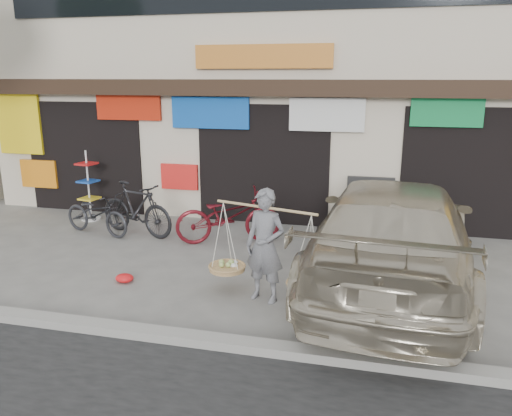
% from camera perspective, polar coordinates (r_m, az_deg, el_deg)
% --- Properties ---
extents(ground, '(70.00, 70.00, 0.00)m').
position_cam_1_polar(ground, '(8.44, -4.53, -8.21)').
color(ground, slate).
rests_on(ground, ground).
extents(kerb, '(70.00, 0.25, 0.12)m').
position_cam_1_polar(kerb, '(6.73, -9.94, -14.15)').
color(kerb, gray).
rests_on(kerb, ground).
extents(shophouse_block, '(14.00, 6.32, 7.00)m').
position_cam_1_polar(shophouse_block, '(14.00, 3.57, 15.45)').
color(shophouse_block, beige).
rests_on(shophouse_block, ground).
extents(street_vendor, '(1.86, 0.93, 1.72)m').
position_cam_1_polar(street_vendor, '(7.43, 1.04, -4.81)').
color(street_vendor, slate).
rests_on(street_vendor, ground).
extents(bike_0, '(1.82, 1.04, 0.91)m').
position_cam_1_polar(bike_0, '(11.17, -17.76, -0.62)').
color(bike_0, '#28292D').
rests_on(bike_0, ground).
extents(bike_1, '(1.99, 1.08, 1.15)m').
position_cam_1_polar(bike_1, '(10.86, -13.53, -0.08)').
color(bike_1, black).
rests_on(bike_1, ground).
extents(bike_2, '(2.25, 1.47, 1.12)m').
position_cam_1_polar(bike_2, '(10.08, -3.19, -0.93)').
color(bike_2, '#540E15').
rests_on(bike_2, ground).
extents(suv, '(2.89, 6.11, 1.72)m').
position_cam_1_polar(suv, '(8.30, 15.33, -2.78)').
color(suv, '#BDB198').
rests_on(suv, ground).
extents(display_rack, '(0.45, 0.45, 1.65)m').
position_cam_1_polar(display_rack, '(12.31, -18.54, 1.72)').
color(display_rack, silver).
rests_on(display_rack, ground).
extents(red_bag, '(0.31, 0.25, 0.14)m').
position_cam_1_polar(red_bag, '(8.59, -14.80, -7.75)').
color(red_bag, red).
rests_on(red_bag, ground).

